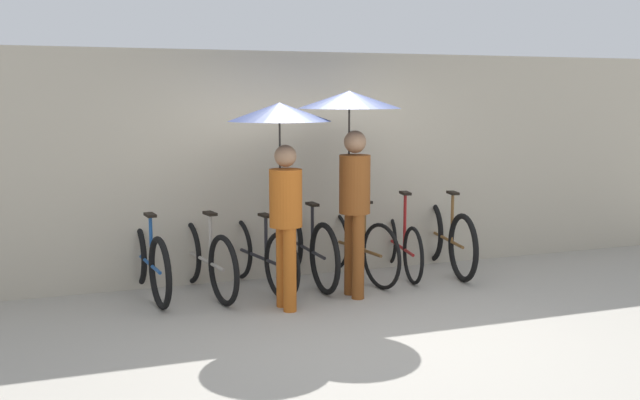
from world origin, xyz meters
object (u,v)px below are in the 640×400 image
(parked_bicycle_0, at_px, (148,261))
(parked_bicycle_4, at_px, (355,246))
(parked_bicycle_6, at_px, (446,238))
(parked_bicycle_3, at_px, (306,247))
(parked_bicycle_5, at_px, (400,244))
(pedestrian_leading, at_px, (282,147))
(pedestrian_center, at_px, (351,133))
(parked_bicycle_2, at_px, (258,255))
(parked_bicycle_1, at_px, (205,259))

(parked_bicycle_0, distance_m, parked_bicycle_4, 2.33)
(parked_bicycle_6, bearing_deg, parked_bicycle_3, 96.21)
(parked_bicycle_5, bearing_deg, parked_bicycle_3, 98.50)
(parked_bicycle_5, distance_m, pedestrian_leading, 2.25)
(parked_bicycle_6, bearing_deg, pedestrian_center, 119.69)
(parked_bicycle_0, xyz_separation_m, parked_bicycle_2, (1.16, -0.09, -0.00))
(pedestrian_leading, bearing_deg, parked_bicycle_1, 125.14)
(parked_bicycle_1, height_order, parked_bicycle_4, parked_bicycle_1)
(parked_bicycle_1, bearing_deg, pedestrian_center, -121.77)
(parked_bicycle_5, bearing_deg, pedestrian_leading, 124.51)
(parked_bicycle_5, relative_size, parked_bicycle_6, 0.89)
(parked_bicycle_0, bearing_deg, parked_bicycle_3, -97.36)
(parked_bicycle_0, xyz_separation_m, parked_bicycle_5, (2.91, -0.00, -0.02))
(parked_bicycle_1, distance_m, parked_bicycle_5, 2.33)
(parked_bicycle_1, distance_m, parked_bicycle_6, 2.91)
(parked_bicycle_6, xyz_separation_m, pedestrian_leading, (-2.27, -0.77, 1.19))
(parked_bicycle_0, relative_size, parked_bicycle_1, 1.00)
(parked_bicycle_5, bearing_deg, parked_bicycle_4, 102.93)
(pedestrian_center, bearing_deg, parked_bicycle_3, 109.50)
(pedestrian_leading, bearing_deg, parked_bicycle_0, 140.18)
(parked_bicycle_2, relative_size, pedestrian_leading, 0.85)
(parked_bicycle_1, xyz_separation_m, pedestrian_center, (1.44, -0.56, 1.33))
(parked_bicycle_0, xyz_separation_m, parked_bicycle_6, (3.49, -0.06, 0.02))
(parked_bicycle_6, bearing_deg, pedestrian_leading, 116.76)
(parked_bicycle_4, xyz_separation_m, parked_bicycle_6, (1.17, -0.01, 0.02))
(parked_bicycle_4, bearing_deg, parked_bicycle_0, 79.24)
(parked_bicycle_1, bearing_deg, parked_bicycle_0, 70.87)
(parked_bicycle_2, bearing_deg, parked_bicycle_5, -99.61)
(parked_bicycle_4, bearing_deg, parked_bicycle_3, 75.95)
(parked_bicycle_1, height_order, pedestrian_leading, pedestrian_leading)
(parked_bicycle_1, relative_size, pedestrian_leading, 0.85)
(parked_bicycle_0, height_order, parked_bicycle_1, parked_bicycle_1)
(parked_bicycle_1, xyz_separation_m, parked_bicycle_2, (0.58, -0.01, -0.00))
(pedestrian_center, bearing_deg, parked_bicycle_0, 158.53)
(parked_bicycle_2, relative_size, parked_bicycle_3, 0.94)
(parked_bicycle_2, distance_m, parked_bicycle_3, 0.59)
(parked_bicycle_2, bearing_deg, parked_bicycle_4, -100.35)
(parked_bicycle_0, bearing_deg, parked_bicycle_1, -105.73)
(parked_bicycle_3, distance_m, parked_bicycle_5, 1.17)
(pedestrian_leading, distance_m, pedestrian_center, 0.83)
(pedestrian_leading, bearing_deg, parked_bicycle_3, 51.81)
(parked_bicycle_3, bearing_deg, parked_bicycle_5, -92.60)
(parked_bicycle_1, bearing_deg, parked_bicycle_6, -100.18)
(parked_bicycle_4, distance_m, pedestrian_leading, 1.82)
(parked_bicycle_0, height_order, parked_bicycle_3, parked_bicycle_0)
(parked_bicycle_2, bearing_deg, pedestrian_center, -135.13)
(parked_bicycle_0, bearing_deg, parked_bicycle_6, -98.28)
(parked_bicycle_6, relative_size, pedestrian_center, 0.85)
(parked_bicycle_5, relative_size, pedestrian_center, 0.75)
(parked_bicycle_1, height_order, parked_bicycle_2, parked_bicycle_2)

